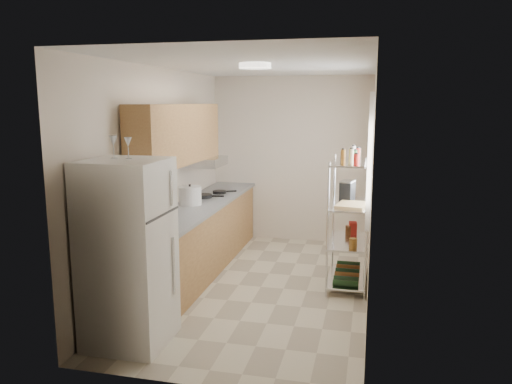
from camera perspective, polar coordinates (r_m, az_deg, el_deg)
room at (r=5.78m, az=0.59°, el=1.35°), size 2.52×4.42×2.62m
counter_run at (r=6.62m, az=-6.42°, el=-5.08°), size 0.63×3.51×0.90m
upper_cabinets at (r=6.13m, az=-8.93°, el=6.53°), size 0.33×2.20×0.72m
range_hood at (r=6.90m, az=-5.93°, el=3.48°), size 0.50×0.60×0.12m
window at (r=5.96m, az=12.94°, el=3.78°), size 0.06×1.00×1.46m
bakers_rack at (r=5.97m, az=10.66°, el=-0.40°), size 0.45×0.90×1.73m
ceiling_dome at (r=5.43m, az=-0.10°, el=14.22°), size 0.34×0.34×0.05m
refrigerator at (r=4.67m, az=-14.42°, el=-6.78°), size 0.70×0.70×1.70m
wine_glass_a at (r=4.52m, az=-14.40°, el=4.88°), size 0.07×0.07×0.19m
wine_glass_b at (r=4.59m, az=-15.97°, el=4.94°), size 0.07×0.07×0.20m
rice_cooker at (r=6.42m, az=-7.56°, el=-0.41°), size 0.29×0.29×0.24m
frying_pan_large at (r=6.89m, az=-6.13°, el=-0.46°), size 0.29×0.29×0.05m
frying_pan_small at (r=7.19m, az=-4.20°, el=-0.01°), size 0.26×0.26×0.04m
cutting_board at (r=5.86m, az=10.92°, el=-1.45°), size 0.39×0.46×0.03m
espresso_machine at (r=6.15m, az=10.40°, el=0.15°), size 0.19×0.24×0.25m
storage_bag at (r=6.40m, az=11.01°, el=-4.05°), size 0.11×0.14×0.15m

